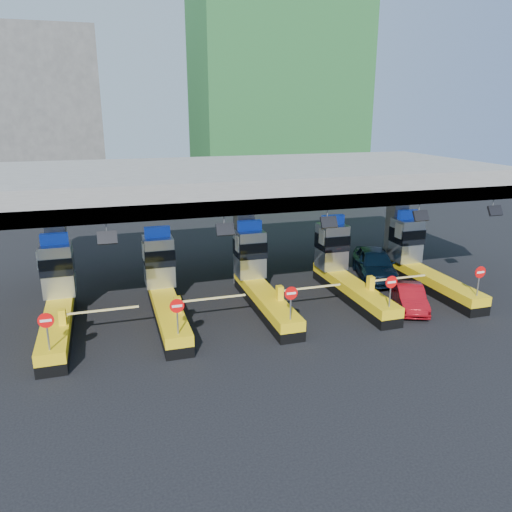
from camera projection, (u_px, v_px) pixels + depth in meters
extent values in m
plane|color=black|center=(259.00, 303.00, 26.70)|extent=(120.00, 120.00, 0.00)
cube|color=slate|center=(243.00, 179.00, 27.68)|extent=(28.00, 12.00, 1.50)
cube|color=#4C4C49|center=(277.00, 204.00, 22.57)|extent=(28.00, 0.60, 0.70)
cube|color=slate|center=(58.00, 254.00, 25.85)|extent=(1.00, 1.00, 5.50)
cube|color=slate|center=(244.00, 240.00, 28.67)|extent=(1.00, 1.00, 5.50)
cube|color=slate|center=(396.00, 228.00, 31.49)|extent=(1.00, 1.00, 5.50)
cylinder|color=slate|center=(106.00, 228.00, 20.62)|extent=(0.06, 0.06, 0.50)
cube|color=black|center=(107.00, 238.00, 20.54)|extent=(0.80, 0.38, 0.54)
cylinder|color=slate|center=(224.00, 221.00, 22.03)|extent=(0.06, 0.06, 0.50)
cube|color=black|center=(225.00, 229.00, 21.95)|extent=(0.80, 0.38, 0.54)
cylinder|color=slate|center=(327.00, 214.00, 23.44)|extent=(0.06, 0.06, 0.50)
cube|color=black|center=(329.00, 222.00, 23.36)|extent=(0.80, 0.38, 0.54)
cylinder|color=slate|center=(419.00, 208.00, 24.85)|extent=(0.06, 0.06, 0.50)
cube|color=black|center=(421.00, 216.00, 24.76)|extent=(0.80, 0.38, 0.54)
cylinder|color=slate|center=(493.00, 203.00, 26.11)|extent=(0.06, 0.06, 0.50)
cube|color=black|center=(495.00, 211.00, 26.03)|extent=(0.80, 0.38, 0.54)
cube|color=black|center=(58.00, 330.00, 22.89)|extent=(1.20, 8.00, 0.50)
cube|color=#E5B70C|center=(57.00, 320.00, 22.75)|extent=(1.20, 8.00, 0.50)
cube|color=#9EA3A8|center=(58.00, 270.00, 24.88)|extent=(1.50, 1.50, 2.60)
cube|color=black|center=(57.00, 264.00, 24.78)|extent=(1.56, 1.56, 0.90)
cube|color=#0C2DBF|center=(54.00, 239.00, 24.43)|extent=(1.30, 0.35, 0.55)
cube|color=white|center=(38.00, 259.00, 24.18)|extent=(0.06, 0.70, 0.90)
cylinder|color=slate|center=(48.00, 335.00, 19.20)|extent=(0.07, 0.07, 1.30)
cylinder|color=red|center=(46.00, 320.00, 19.00)|extent=(0.60, 0.04, 0.60)
cube|color=white|center=(46.00, 321.00, 18.98)|extent=(0.42, 0.02, 0.10)
cube|color=#E5B70C|center=(62.00, 317.00, 21.58)|extent=(0.30, 0.35, 0.70)
cube|color=white|center=(102.00, 310.00, 22.02)|extent=(3.20, 0.08, 0.08)
cube|color=black|center=(168.00, 317.00, 24.30)|extent=(1.20, 8.00, 0.50)
cube|color=#E5B70C|center=(167.00, 308.00, 24.16)|extent=(1.20, 8.00, 0.50)
cube|color=#9EA3A8|center=(159.00, 261.00, 26.29)|extent=(1.50, 1.50, 2.60)
cube|color=black|center=(159.00, 256.00, 26.18)|extent=(1.56, 1.56, 0.90)
cube|color=#0C2DBF|center=(157.00, 232.00, 25.84)|extent=(1.30, 0.35, 0.55)
cube|color=white|center=(143.00, 251.00, 25.59)|extent=(0.06, 0.70, 0.90)
cylinder|color=slate|center=(177.00, 319.00, 20.60)|extent=(0.07, 0.07, 1.30)
cylinder|color=red|center=(177.00, 306.00, 20.41)|extent=(0.60, 0.04, 0.60)
cube|color=white|center=(177.00, 306.00, 20.38)|extent=(0.42, 0.02, 0.10)
cube|color=#E5B70C|center=(178.00, 304.00, 22.99)|extent=(0.30, 0.35, 0.70)
cube|color=white|center=(213.00, 298.00, 23.42)|extent=(3.20, 0.08, 0.08)
cube|color=black|center=(265.00, 306.00, 25.71)|extent=(1.20, 8.00, 0.50)
cube|color=#E5B70C|center=(265.00, 297.00, 25.57)|extent=(1.20, 8.00, 0.50)
cube|color=#9EA3A8|center=(250.00, 253.00, 27.70)|extent=(1.50, 1.50, 2.60)
cube|color=black|center=(250.00, 248.00, 27.59)|extent=(1.56, 1.56, 0.90)
cube|color=#0C2DBF|center=(250.00, 225.00, 27.25)|extent=(1.30, 0.35, 0.55)
cube|color=white|center=(237.00, 243.00, 27.00)|extent=(0.06, 0.70, 0.90)
cylinder|color=slate|center=(291.00, 306.00, 22.01)|extent=(0.07, 0.07, 1.30)
cylinder|color=red|center=(291.00, 293.00, 21.81)|extent=(0.60, 0.04, 0.60)
cube|color=white|center=(291.00, 293.00, 21.79)|extent=(0.42, 0.02, 0.10)
cube|color=#E5B70C|center=(280.00, 293.00, 24.40)|extent=(0.30, 0.35, 0.70)
cube|color=white|center=(311.00, 288.00, 24.83)|extent=(3.20, 0.08, 0.08)
cube|color=black|center=(352.00, 296.00, 27.12)|extent=(1.20, 8.00, 0.50)
cube|color=#E5B70C|center=(353.00, 287.00, 26.97)|extent=(1.20, 8.00, 0.50)
cube|color=#9EA3A8|center=(332.00, 246.00, 29.10)|extent=(1.50, 1.50, 2.60)
cube|color=black|center=(332.00, 241.00, 29.00)|extent=(1.56, 1.56, 0.90)
cube|color=#0C2DBF|center=(333.00, 220.00, 28.66)|extent=(1.30, 0.35, 0.55)
cube|color=white|center=(322.00, 237.00, 28.41)|extent=(0.06, 0.70, 0.90)
cylinder|color=slate|center=(390.00, 294.00, 23.42)|extent=(0.07, 0.07, 1.30)
cylinder|color=red|center=(391.00, 282.00, 23.22)|extent=(0.60, 0.04, 0.60)
cube|color=white|center=(392.00, 282.00, 23.20)|extent=(0.42, 0.02, 0.10)
cube|color=#E5B70C|center=(371.00, 283.00, 25.80)|extent=(0.30, 0.35, 0.70)
cube|color=white|center=(399.00, 278.00, 26.24)|extent=(3.20, 0.08, 0.08)
cube|color=black|center=(431.00, 286.00, 28.52)|extent=(1.20, 8.00, 0.50)
cube|color=#E5B70C|center=(432.00, 278.00, 28.38)|extent=(1.20, 8.00, 0.50)
cube|color=#9EA3A8|center=(406.00, 240.00, 30.51)|extent=(1.50, 1.50, 2.60)
cube|color=black|center=(407.00, 235.00, 30.41)|extent=(1.56, 1.56, 0.90)
cube|color=#0C2DBF|center=(408.00, 215.00, 30.07)|extent=(1.30, 0.35, 0.55)
cube|color=white|center=(398.00, 231.00, 29.81)|extent=(0.06, 0.70, 0.90)
cylinder|color=slate|center=(478.00, 283.00, 24.83)|extent=(0.07, 0.07, 1.30)
cylinder|color=red|center=(480.00, 272.00, 24.63)|extent=(0.60, 0.04, 0.60)
cube|color=white|center=(481.00, 272.00, 24.61)|extent=(0.42, 0.02, 0.10)
cube|color=#E5B70C|center=(452.00, 274.00, 27.21)|extent=(0.30, 0.35, 0.70)
cube|color=white|center=(477.00, 269.00, 27.65)|extent=(3.20, 0.08, 0.08)
cube|color=#1E5926|center=(276.00, 72.00, 55.46)|extent=(18.00, 12.00, 28.00)
cube|color=#4C4C49|center=(34.00, 119.00, 53.22)|extent=(14.00, 10.00, 18.00)
imported|color=black|center=(375.00, 264.00, 30.50)|extent=(3.77, 5.79, 1.83)
imported|color=maroon|center=(410.00, 297.00, 25.82)|extent=(2.68, 4.05, 1.26)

